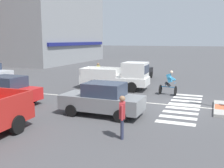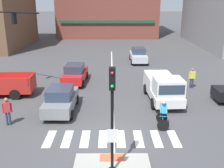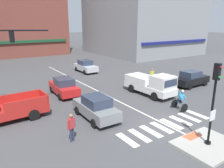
# 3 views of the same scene
# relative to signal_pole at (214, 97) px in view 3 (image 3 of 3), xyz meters

# --- Properties ---
(ground_plane) EXTENTS (300.00, 300.00, 0.00)m
(ground_plane) POSITION_rel_signal_pole_xyz_m (0.00, 2.99, -2.81)
(ground_plane) COLOR #474749
(traffic_island) EXTENTS (3.29, 2.66, 0.15)m
(traffic_island) POSITION_rel_signal_pole_xyz_m (0.00, 0.01, -2.73)
(traffic_island) COLOR #A3A099
(traffic_island) RESTS_ON ground
(tactile_pad_front) EXTENTS (1.10, 0.60, 0.01)m
(tactile_pad_front) POSITION_rel_signal_pole_xyz_m (0.00, 0.99, -2.65)
(tactile_pad_front) COLOR #DB5B38
(tactile_pad_front) RESTS_ON traffic_island
(signal_pole) EXTENTS (0.44, 0.38, 4.41)m
(signal_pole) POSITION_rel_signal_pole_xyz_m (0.00, 0.00, 0.00)
(signal_pole) COLOR black
(signal_pole) RESTS_ON traffic_island
(crosswalk_stripe_a) EXTENTS (0.44, 1.80, 0.01)m
(crosswalk_stripe_a) POSITION_rel_signal_pole_xyz_m (-3.24, 2.95, -2.80)
(crosswalk_stripe_a) COLOR silver
(crosswalk_stripe_a) RESTS_ON ground
(crosswalk_stripe_b) EXTENTS (0.44, 1.80, 0.01)m
(crosswalk_stripe_b) POSITION_rel_signal_pole_xyz_m (-2.32, 2.95, -2.80)
(crosswalk_stripe_b) COLOR silver
(crosswalk_stripe_b) RESTS_ON ground
(crosswalk_stripe_c) EXTENTS (0.44, 1.80, 0.01)m
(crosswalk_stripe_c) POSITION_rel_signal_pole_xyz_m (-1.39, 2.95, -2.80)
(crosswalk_stripe_c) COLOR silver
(crosswalk_stripe_c) RESTS_ON ground
(crosswalk_stripe_d) EXTENTS (0.44, 1.80, 0.01)m
(crosswalk_stripe_d) POSITION_rel_signal_pole_xyz_m (-0.46, 2.95, -2.80)
(crosswalk_stripe_d) COLOR silver
(crosswalk_stripe_d) RESTS_ON ground
(crosswalk_stripe_e) EXTENTS (0.44, 1.80, 0.01)m
(crosswalk_stripe_e) POSITION_rel_signal_pole_xyz_m (0.46, 2.95, -2.80)
(crosswalk_stripe_e) COLOR silver
(crosswalk_stripe_e) RESTS_ON ground
(crosswalk_stripe_f) EXTENTS (0.44, 1.80, 0.01)m
(crosswalk_stripe_f) POSITION_rel_signal_pole_xyz_m (1.39, 2.95, -2.80)
(crosswalk_stripe_f) COLOR silver
(crosswalk_stripe_f) RESTS_ON ground
(crosswalk_stripe_g) EXTENTS (0.44, 1.80, 0.01)m
(crosswalk_stripe_g) POSITION_rel_signal_pole_xyz_m (2.32, 2.95, -2.80)
(crosswalk_stripe_g) COLOR silver
(crosswalk_stripe_g) RESTS_ON ground
(crosswalk_stripe_h) EXTENTS (0.44, 1.80, 0.01)m
(crosswalk_stripe_h) POSITION_rel_signal_pole_xyz_m (3.24, 2.95, -2.80)
(crosswalk_stripe_h) COLOR silver
(crosswalk_stripe_h) RESTS_ON ground
(lane_centre_line) EXTENTS (0.14, 28.00, 0.01)m
(lane_centre_line) POSITION_rel_signal_pole_xyz_m (0.08, 12.99, -2.80)
(lane_centre_line) COLOR silver
(lane_centre_line) RESTS_ON ground
(building_corner_left) EXTENTS (20.04, 20.67, 19.75)m
(building_corner_left) POSITION_rel_signal_pole_xyz_m (23.13, 32.07, 7.08)
(building_corner_left) COLOR gray
(building_corner_left) RESTS_ON ground
(building_corner_right) EXTENTS (18.99, 14.90, 19.23)m
(building_corner_right) POSITION_rel_signal_pole_xyz_m (-0.61, 45.81, 6.82)
(building_corner_right) COLOR brown
(building_corner_right) RESTS_ON ground
(car_grey_westbound_near) EXTENTS (1.89, 4.13, 1.64)m
(car_grey_westbound_near) POSITION_rel_signal_pole_xyz_m (-3.24, 6.52, -2.00)
(car_grey_westbound_near) COLOR slate
(car_grey_westbound_near) RESTS_ON ground
(car_black_cross_right) EXTENTS (4.11, 1.86, 1.64)m
(car_black_cross_right) POSITION_rel_signal_pole_xyz_m (9.22, 8.06, -2.00)
(car_black_cross_right) COLOR black
(car_black_cross_right) RESTS_ON ground
(car_silver_eastbound_distant) EXTENTS (1.85, 4.10, 1.64)m
(car_silver_eastbound_distant) POSITION_rel_signal_pole_xyz_m (3.10, 20.50, -2.00)
(car_silver_eastbound_distant) COLOR silver
(car_silver_eastbound_distant) RESTS_ON ground
(car_red_westbound_far) EXTENTS (2.00, 4.18, 1.64)m
(car_red_westbound_far) POSITION_rel_signal_pole_xyz_m (-3.12, 12.71, -2.00)
(car_red_westbound_far) COLOR red
(car_red_westbound_far) RESTS_ON ground
(pickup_truck_white_eastbound_mid) EXTENTS (2.21, 5.17, 2.08)m
(pickup_truck_white_eastbound_mid) POSITION_rel_signal_pole_xyz_m (3.62, 7.99, -1.83)
(pickup_truck_white_eastbound_mid) COLOR white
(pickup_truck_white_eastbound_mid) RESTS_ON ground
(pickup_truck_red_cross_left) EXTENTS (5.17, 2.21, 2.08)m
(pickup_truck_red_cross_left) POSITION_rel_signal_pole_xyz_m (-8.86, 9.47, -1.83)
(pickup_truck_red_cross_left) COLOR red
(pickup_truck_red_cross_left) RESTS_ON ground
(cyclist) EXTENTS (0.78, 1.16, 1.68)m
(cyclist) POSITION_rel_signal_pole_xyz_m (2.86, 4.24, -1.94)
(cyclist) COLOR black
(cyclist) RESTS_ON ground
(pedestrian_at_curb_left) EXTENTS (0.53, 0.31, 1.67)m
(pedestrian_at_curb_left) POSITION_rel_signal_pole_xyz_m (-5.91, 4.56, -1.83)
(pedestrian_at_curb_left) COLOR #2D334C
(pedestrian_at_curb_left) RESTS_ON ground
(pedestrian_waiting_far_side) EXTENTS (0.55, 0.24, 1.67)m
(pedestrian_waiting_far_side) POSITION_rel_signal_pole_xyz_m (6.51, 11.15, -1.83)
(pedestrian_waiting_far_side) COLOR #2D334C
(pedestrian_waiting_far_side) RESTS_ON ground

